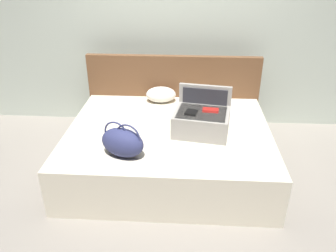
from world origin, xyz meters
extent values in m
plane|color=gray|center=(0.00, 0.00, 0.00)|extent=(12.00, 12.00, 0.00)
cube|color=#B7C1B2|center=(0.00, 1.65, 1.30)|extent=(8.00, 0.10, 2.60)
cube|color=beige|center=(0.00, 0.40, 0.24)|extent=(2.10, 1.72, 0.49)
cube|color=brown|center=(0.00, 1.30, 0.51)|extent=(2.14, 0.08, 1.01)
cube|color=gray|center=(0.33, 0.34, 0.60)|extent=(0.60, 0.51, 0.23)
cube|color=#28282D|center=(0.33, 0.34, 0.64)|extent=(0.53, 0.45, 0.16)
cube|color=black|center=(0.23, 0.30, 0.73)|extent=(0.14, 0.14, 0.03)
cube|color=#B21E19|center=(0.42, 0.37, 0.73)|extent=(0.17, 0.10, 0.03)
cube|color=gray|center=(0.37, 0.57, 0.70)|extent=(0.54, 0.12, 0.43)
cube|color=#28282D|center=(0.36, 0.55, 0.70)|extent=(0.46, 0.08, 0.36)
ellipsoid|color=navy|center=(-0.38, -0.13, 0.62)|extent=(0.47, 0.37, 0.26)
torus|color=navy|center=(-0.44, -0.11, 0.69)|extent=(0.23, 0.10, 0.24)
torus|color=navy|center=(-0.32, -0.16, 0.69)|extent=(0.23, 0.10, 0.24)
ellipsoid|color=white|center=(-0.14, 1.11, 0.58)|extent=(0.38, 0.27, 0.19)
camera|label=1|loc=(0.19, -2.73, 2.15)|focal=36.42mm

